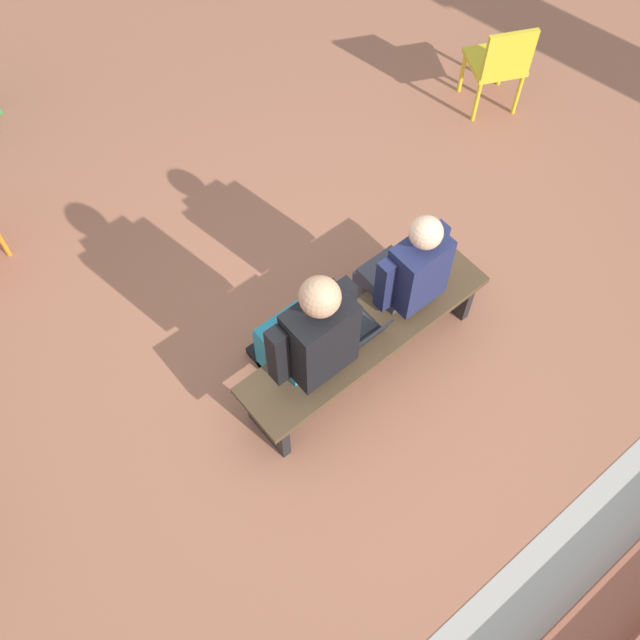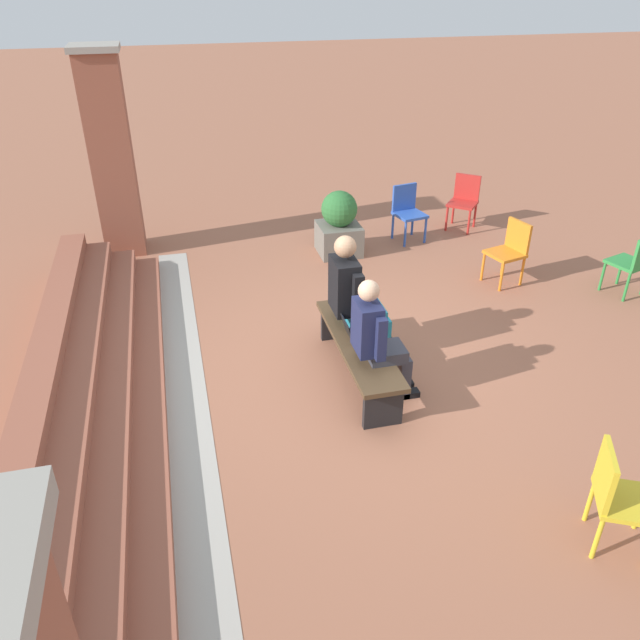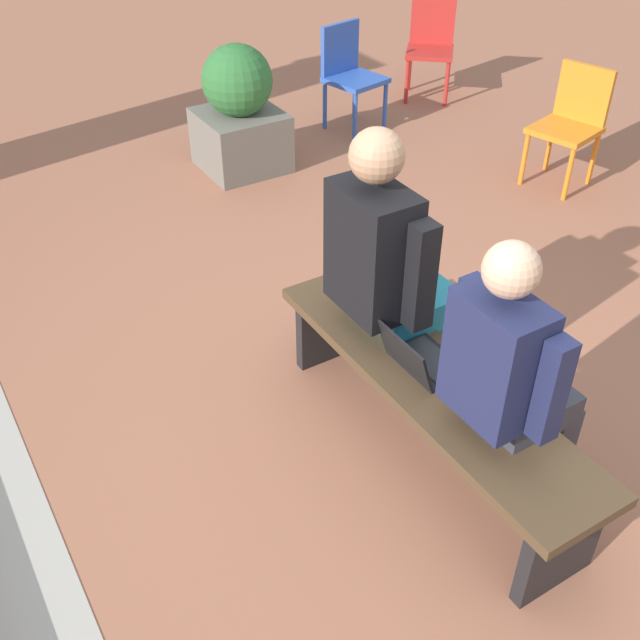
# 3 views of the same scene
# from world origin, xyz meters

# --- Properties ---
(ground_plane) EXTENTS (60.00, 60.00, 0.00)m
(ground_plane) POSITION_xyz_m (0.00, 0.00, 0.00)
(ground_plane) COLOR #9E6047
(concrete_strip) EXTENTS (7.27, 0.40, 0.01)m
(concrete_strip) POSITION_xyz_m (-0.17, 1.70, 0.00)
(concrete_strip) COLOR #A8A399
(concrete_strip) RESTS_ON ground
(bench) EXTENTS (1.80, 0.44, 0.45)m
(bench) POSITION_xyz_m (-0.17, -0.05, 0.35)
(bench) COLOR #4C3823
(bench) RESTS_ON ground
(person_student) EXTENTS (0.52, 0.65, 1.30)m
(person_student) POSITION_xyz_m (-0.53, -0.12, 0.70)
(person_student) COLOR #383842
(person_student) RESTS_ON ground
(person_adult) EXTENTS (0.59, 0.74, 1.42)m
(person_adult) POSITION_xyz_m (0.24, -0.13, 0.75)
(person_adult) COLOR teal
(person_adult) RESTS_ON ground
(laptop) EXTENTS (0.32, 0.29, 0.21)m
(laptop) POSITION_xyz_m (-0.10, -0.04, 0.50)
(laptop) COLOR black
(laptop) RESTS_ON bench
(plastic_chair_far_left) EXTENTS (0.51, 0.51, 0.84)m
(plastic_chair_far_left) POSITION_xyz_m (1.49, -2.64, 0.48)
(plastic_chair_far_left) COLOR orange
(plastic_chair_far_left) RESTS_ON ground
(plastic_chair_foreground) EXTENTS (0.59, 0.59, 0.84)m
(plastic_chair_foreground) POSITION_xyz_m (3.45, -2.91, 0.48)
(plastic_chair_foreground) COLOR red
(plastic_chair_foreground) RESTS_ON ground
(plastic_chair_mid_courtyard) EXTENTS (0.50, 0.50, 0.84)m
(plastic_chair_mid_courtyard) POSITION_xyz_m (3.21, -1.86, 0.48)
(plastic_chair_mid_courtyard) COLOR #2D56B7
(plastic_chair_mid_courtyard) RESTS_ON ground
(planter) EXTENTS (0.60, 0.60, 0.94)m
(planter) POSITION_xyz_m (2.94, -0.70, 0.44)
(planter) COLOR #6B665B
(planter) RESTS_ON ground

